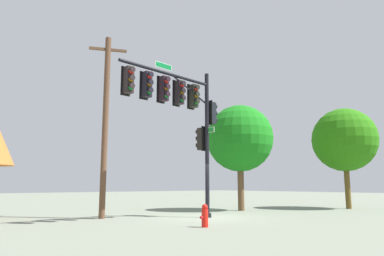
# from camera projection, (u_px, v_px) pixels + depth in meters

# --- Properties ---
(ground_plane) EXTENTS (120.00, 120.00, 0.00)m
(ground_plane) POSITION_uv_depth(u_px,v_px,m) (208.00, 217.00, 16.96)
(ground_plane) COLOR slate
(signal_pole_assembly) EXTENTS (5.85, 1.43, 7.03)m
(signal_pole_assembly) POSITION_uv_depth(u_px,v_px,m) (182.00, 107.00, 16.60)
(signal_pole_assembly) COLOR black
(signal_pole_assembly) RESTS_ON ground_plane
(utility_pole) EXTENTS (1.68, 0.87, 8.68)m
(utility_pole) POSITION_uv_depth(u_px,v_px,m) (105.00, 122.00, 17.06)
(utility_pole) COLOR brown
(utility_pole) RESTS_ON ground_plane
(fire_hydrant) EXTENTS (0.33, 0.24, 0.83)m
(fire_hydrant) POSITION_uv_depth(u_px,v_px,m) (205.00, 216.00, 13.11)
(fire_hydrant) COLOR red
(fire_hydrant) RESTS_ON ground_plane
(tree_mid) EXTENTS (4.09, 4.09, 6.41)m
(tree_mid) POSITION_uv_depth(u_px,v_px,m) (240.00, 139.00, 22.13)
(tree_mid) COLOR brown
(tree_mid) RESTS_ON ground_plane
(tree_far) EXTENTS (4.17, 4.17, 6.56)m
(tree_far) POSITION_uv_depth(u_px,v_px,m) (344.00, 140.00, 23.79)
(tree_far) COLOR brown
(tree_far) RESTS_ON ground_plane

